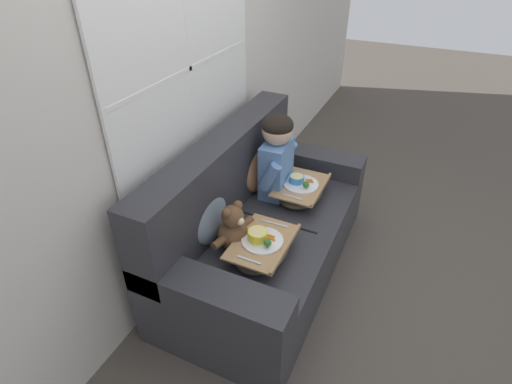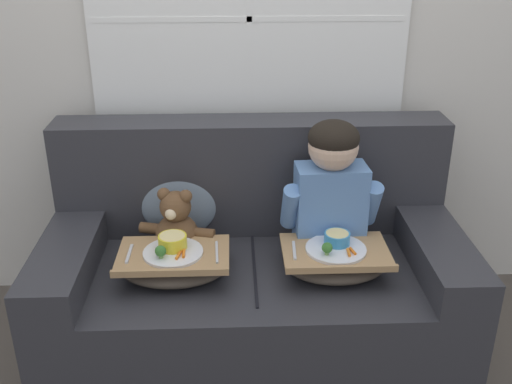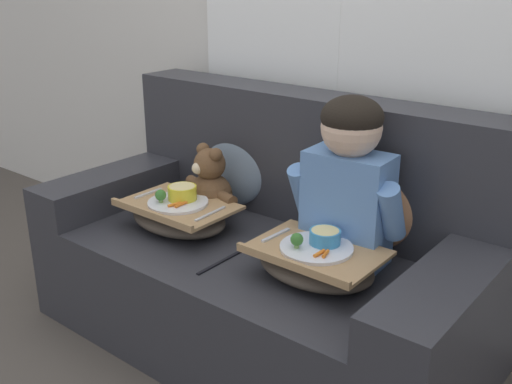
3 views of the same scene
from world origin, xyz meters
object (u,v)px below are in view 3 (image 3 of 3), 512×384
Objects in this scene: lap_tray_child at (316,262)px; child_figure at (349,173)px; couch at (270,258)px; throw_pillow_behind_teddy at (236,162)px; throw_pillow_behind_child at (370,196)px; lap_tray_teddy at (179,214)px; teddy_bear at (209,186)px.

child_figure is at bearing 89.98° from lap_tray_child.
child_figure reaches higher than couch.
child_figure is (0.66, -0.17, 0.13)m from throw_pillow_behind_teddy.
lap_tray_teddy is (-0.66, -0.35, -0.13)m from throw_pillow_behind_child.
couch is 4.04× the size of lap_tray_child.
child_figure is (0.00, -0.17, 0.13)m from throw_pillow_behind_child.
lap_tray_teddy is at bearing -89.79° from teddy_bear.
lap_tray_teddy is (-0.00, -0.35, -0.13)m from throw_pillow_behind_teddy.
throw_pillow_behind_teddy is at bearing 165.81° from child_figure.
couch is 5.27× the size of teddy_bear.
throw_pillow_behind_teddy reaches higher than lap_tray_child.
throw_pillow_behind_teddy is 0.38m from lap_tray_teddy.
throw_pillow_behind_teddy reaches higher than lap_tray_teddy.
throw_pillow_behind_child is at bearing 90.02° from child_figure.
throw_pillow_behind_child is 0.21m from child_figure.
throw_pillow_behind_child is at bearing 28.84° from couch.
couch is 4.57× the size of throw_pillow_behind_teddy.
lap_tray_child is at bearing -0.01° from lap_tray_teddy.
child_figure reaches higher than throw_pillow_behind_child.
child_figure reaches higher than lap_tray_teddy.
couch is 0.40m from lap_tray_teddy.
child_figure is 0.69m from teddy_bear.
child_figure is at bearing -14.19° from throw_pillow_behind_teddy.
throw_pillow_behind_child reaches higher than teddy_bear.
lap_tray_child is (0.66, -0.19, -0.07)m from teddy_bear.
couch is 4.12× the size of throw_pillow_behind_child.
couch is at bearing -151.16° from throw_pillow_behind_child.
lap_tray_child is 0.66m from lap_tray_teddy.
child_figure reaches higher than lap_tray_child.
couch is 0.40m from lap_tray_child.
throw_pillow_behind_child is 0.76m from lap_tray_teddy.
throw_pillow_behind_child is (0.33, 0.18, 0.29)m from couch.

